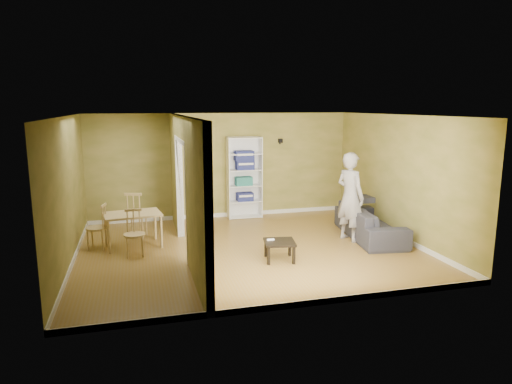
# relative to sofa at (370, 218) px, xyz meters

# --- Properties ---
(room_shell) EXTENTS (6.50, 6.50, 6.50)m
(room_shell) POSITION_rel_sofa_xyz_m (-2.70, -0.14, 0.87)
(room_shell) COLOR olive
(room_shell) RESTS_ON ground
(partition) EXTENTS (0.22, 5.50, 2.60)m
(partition) POSITION_rel_sofa_xyz_m (-3.90, -0.14, 0.87)
(partition) COLOR tan
(partition) RESTS_ON ground
(wall_speaker) EXTENTS (0.10, 0.10, 0.10)m
(wall_speaker) POSITION_rel_sofa_xyz_m (-1.20, 2.55, 1.47)
(wall_speaker) COLOR black
(wall_speaker) RESTS_ON room_shell
(sofa) EXTENTS (2.36, 1.26, 0.86)m
(sofa) POSITION_rel_sofa_xyz_m (0.00, 0.00, 0.00)
(sofa) COLOR black
(sofa) RESTS_ON ground
(person) EXTENTS (0.96, 0.86, 2.17)m
(person) POSITION_rel_sofa_xyz_m (-0.52, -0.06, 0.66)
(person) COLOR slate
(person) RESTS_ON ground
(bookshelf) EXTENTS (0.85, 0.37, 2.02)m
(bookshelf) POSITION_rel_sofa_xyz_m (-2.18, 2.47, 0.58)
(bookshelf) COLOR white
(bookshelf) RESTS_ON ground
(paper_box_navy_a) EXTENTS (0.40, 0.26, 0.21)m
(paper_box_navy_a) POSITION_rel_sofa_xyz_m (-2.17, 2.42, 0.10)
(paper_box_navy_a) COLOR navy
(paper_box_navy_a) RESTS_ON bookshelf
(paper_box_teal) EXTENTS (0.41, 0.27, 0.21)m
(paper_box_teal) POSITION_rel_sofa_xyz_m (-2.20, 2.42, 0.50)
(paper_box_teal) COLOR #0C7377
(paper_box_teal) RESTS_ON bookshelf
(paper_box_navy_b) EXTENTS (0.44, 0.29, 0.22)m
(paper_box_navy_b) POSITION_rel_sofa_xyz_m (-2.17, 2.42, 0.90)
(paper_box_navy_b) COLOR navy
(paper_box_navy_b) RESTS_ON bookshelf
(paper_box_navy_c) EXTENTS (0.46, 0.30, 0.24)m
(paper_box_navy_c) POSITION_rel_sofa_xyz_m (-2.19, 2.42, 1.15)
(paper_box_navy_c) COLOR navy
(paper_box_navy_c) RESTS_ON bookshelf
(coffee_table) EXTENTS (0.54, 0.54, 0.36)m
(coffee_table) POSITION_rel_sofa_xyz_m (-2.31, -0.91, -0.12)
(coffee_table) COLOR black
(coffee_table) RESTS_ON ground
(game_controller) EXTENTS (0.14, 0.04, 0.03)m
(game_controller) POSITION_rel_sofa_xyz_m (-2.46, -0.82, -0.05)
(game_controller) COLOR white
(game_controller) RESTS_ON coffee_table
(dining_table) EXTENTS (1.09, 0.72, 0.68)m
(dining_table) POSITION_rel_sofa_xyz_m (-4.89, 0.65, 0.17)
(dining_table) COLOR tan
(dining_table) RESTS_ON ground
(chair_left) EXTENTS (0.49, 0.49, 0.90)m
(chair_left) POSITION_rel_sofa_xyz_m (-5.58, 0.65, 0.02)
(chair_left) COLOR tan
(chair_left) RESTS_ON ground
(chair_near) EXTENTS (0.41, 0.41, 0.88)m
(chair_near) POSITION_rel_sofa_xyz_m (-4.86, 0.01, 0.01)
(chair_near) COLOR #CFB486
(chair_near) RESTS_ON ground
(chair_far) EXTENTS (0.57, 0.57, 1.01)m
(chair_far) POSITION_rel_sofa_xyz_m (-4.82, 1.26, 0.07)
(chair_far) COLOR tan
(chair_far) RESTS_ON ground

